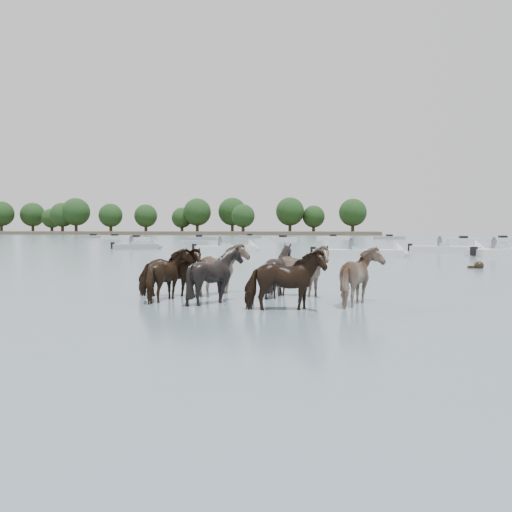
# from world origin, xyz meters

# --- Properties ---
(ground) EXTENTS (400.00, 400.00, 0.00)m
(ground) POSITION_xyz_m (0.00, 0.00, 0.00)
(ground) COLOR #4D616F
(ground) RESTS_ON ground
(shoreline) EXTENTS (160.00, 30.00, 1.00)m
(shoreline) POSITION_xyz_m (-70.00, 150.00, 0.50)
(shoreline) COLOR #4C4233
(shoreline) RESTS_ON ground
(pony_herd) EXTENTS (6.90, 4.15, 1.58)m
(pony_herd) POSITION_xyz_m (-1.06, 0.78, 0.65)
(pony_herd) COLOR black
(pony_herd) RESTS_ON ground
(swimming_pony) EXTENTS (0.72, 0.44, 0.44)m
(swimming_pony) POSITION_xyz_m (7.38, 13.40, 0.10)
(swimming_pony) COLOR black
(swimming_pony) RESTS_ON ground
(motorboat_a) EXTENTS (5.62, 3.42, 1.92)m
(motorboat_a) POSITION_xyz_m (-7.85, 28.88, 0.23)
(motorboat_a) COLOR silver
(motorboat_a) RESTS_ON ground
(motorboat_b) EXTENTS (6.53, 1.87, 1.92)m
(motorboat_b) POSITION_xyz_m (2.73, 22.87, 0.22)
(motorboat_b) COLOR silver
(motorboat_b) RESTS_ON ground
(motorboat_c) EXTENTS (6.02, 2.59, 1.92)m
(motorboat_c) POSITION_xyz_m (9.65, 30.95, 0.22)
(motorboat_c) COLOR silver
(motorboat_c) RESTS_ON ground
(motorboat_d) EXTENTS (5.39, 4.58, 1.92)m
(motorboat_d) POSITION_xyz_m (12.32, 26.64, 0.23)
(motorboat_d) COLOR silver
(motorboat_d) RESTS_ON ground
(motorboat_f) EXTENTS (4.73, 3.35, 1.92)m
(motorboat_f) POSITION_xyz_m (-17.18, 32.54, 0.23)
(motorboat_f) COLOR gray
(motorboat_f) RESTS_ON ground
(distant_flotilla) EXTENTS (104.36, 24.61, 0.93)m
(distant_flotilla) POSITION_xyz_m (-1.20, 75.72, 0.26)
(distant_flotilla) COLOR gray
(distant_flotilla) RESTS_ON ground
(treeline) EXTENTS (151.84, 22.59, 12.08)m
(treeline) POSITION_xyz_m (-68.23, 150.03, 6.62)
(treeline) COLOR #382619
(treeline) RESTS_ON ground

